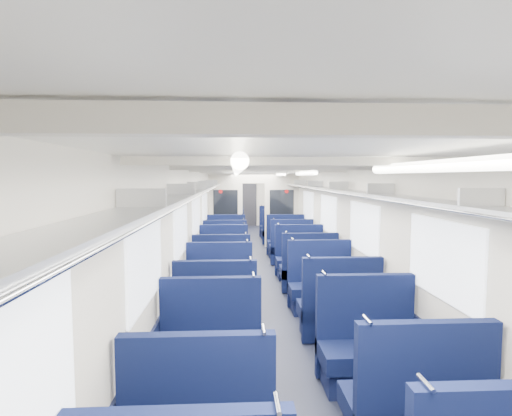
{
  "coord_description": "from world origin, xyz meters",
  "views": [
    {
      "loc": [
        -0.57,
        -8.78,
        2.2
      ],
      "look_at": [
        0.05,
        3.04,
        1.27
      ],
      "focal_mm": 27.77,
      "sensor_mm": 36.0,
      "label": 1
    }
  ],
  "objects_px": {
    "seat_10": "(219,293)",
    "seat_5": "(415,413)",
    "seat_23": "(274,228)",
    "seat_19": "(286,243)",
    "end_door": "(248,204)",
    "seat_13": "(308,272)",
    "seat_6": "(210,356)",
    "seat_22": "(228,229)",
    "seat_14": "(224,261)",
    "bulkhead": "(254,208)",
    "seat_15": "(300,261)",
    "seat_8": "(216,317)",
    "seat_20": "(228,233)",
    "seat_12": "(222,275)",
    "seat_9": "(339,312)",
    "seat_11": "(321,289)",
    "seat_18": "(226,243)",
    "seat_7": "(368,351)",
    "seat_17": "(291,250)",
    "seat_21": "(278,233)"
  },
  "relations": [
    {
      "from": "seat_14",
      "to": "seat_22",
      "type": "bearing_deg",
      "value": 90.0
    },
    {
      "from": "seat_15",
      "to": "seat_22",
      "type": "height_order",
      "value": "same"
    },
    {
      "from": "bulkhead",
      "to": "seat_15",
      "type": "xyz_separation_m",
      "value": [
        0.83,
        -3.85,
        -0.87
      ]
    },
    {
      "from": "seat_13",
      "to": "seat_22",
      "type": "relative_size",
      "value": 1.0
    },
    {
      "from": "seat_19",
      "to": "seat_23",
      "type": "xyz_separation_m",
      "value": [
        0.0,
        3.37,
        0.0
      ]
    },
    {
      "from": "seat_9",
      "to": "seat_11",
      "type": "height_order",
      "value": "same"
    },
    {
      "from": "bulkhead",
      "to": "seat_11",
      "type": "bearing_deg",
      "value": -82.1
    },
    {
      "from": "seat_20",
      "to": "end_door",
      "type": "bearing_deg",
      "value": 80.13
    },
    {
      "from": "seat_23",
      "to": "seat_8",
      "type": "bearing_deg",
      "value": -100.34
    },
    {
      "from": "seat_6",
      "to": "seat_11",
      "type": "height_order",
      "value": "same"
    },
    {
      "from": "seat_10",
      "to": "seat_5",
      "type": "bearing_deg",
      "value": -63.3
    },
    {
      "from": "seat_23",
      "to": "seat_5",
      "type": "bearing_deg",
      "value": -90.0
    },
    {
      "from": "bulkhead",
      "to": "seat_12",
      "type": "distance_m",
      "value": 5.13
    },
    {
      "from": "seat_7",
      "to": "seat_9",
      "type": "relative_size",
      "value": 1.0
    },
    {
      "from": "seat_10",
      "to": "seat_18",
      "type": "bearing_deg",
      "value": 90.0
    },
    {
      "from": "seat_6",
      "to": "seat_22",
      "type": "distance_m",
      "value": 10.06
    },
    {
      "from": "end_door",
      "to": "seat_10",
      "type": "relative_size",
      "value": 1.69
    },
    {
      "from": "seat_7",
      "to": "seat_9",
      "type": "xyz_separation_m",
      "value": [
        0.0,
        1.2,
        0.0
      ]
    },
    {
      "from": "seat_15",
      "to": "seat_17",
      "type": "height_order",
      "value": "same"
    },
    {
      "from": "seat_10",
      "to": "seat_13",
      "type": "distance_m",
      "value": 2.08
    },
    {
      "from": "seat_10",
      "to": "seat_20",
      "type": "relative_size",
      "value": 1.0
    },
    {
      "from": "seat_13",
      "to": "seat_7",
      "type": "bearing_deg",
      "value": -90.0
    },
    {
      "from": "seat_23",
      "to": "seat_22",
      "type": "bearing_deg",
      "value": -174.4
    },
    {
      "from": "seat_15",
      "to": "seat_21",
      "type": "bearing_deg",
      "value": 90.0
    },
    {
      "from": "seat_10",
      "to": "seat_11",
      "type": "xyz_separation_m",
      "value": [
        1.66,
        0.14,
        0.0
      ]
    },
    {
      "from": "seat_5",
      "to": "seat_23",
      "type": "bearing_deg",
      "value": 90.0
    },
    {
      "from": "end_door",
      "to": "seat_13",
      "type": "bearing_deg",
      "value": -85.39
    },
    {
      "from": "seat_6",
      "to": "seat_13",
      "type": "bearing_deg",
      "value": 64.55
    },
    {
      "from": "seat_23",
      "to": "seat_19",
      "type": "bearing_deg",
      "value": -90.0
    },
    {
      "from": "seat_12",
      "to": "end_door",
      "type": "bearing_deg",
      "value": 85.44
    },
    {
      "from": "seat_6",
      "to": "seat_17",
      "type": "relative_size",
      "value": 1.0
    },
    {
      "from": "bulkhead",
      "to": "seat_17",
      "type": "relative_size",
      "value": 2.37
    },
    {
      "from": "seat_6",
      "to": "seat_23",
      "type": "bearing_deg",
      "value": 80.78
    },
    {
      "from": "bulkhead",
      "to": "seat_14",
      "type": "distance_m",
      "value": 3.98
    },
    {
      "from": "bulkhead",
      "to": "seat_19",
      "type": "bearing_deg",
      "value": -61.06
    },
    {
      "from": "seat_19",
      "to": "seat_7",
      "type": "bearing_deg",
      "value": -90.0
    },
    {
      "from": "seat_9",
      "to": "seat_17",
      "type": "distance_m",
      "value": 4.64
    },
    {
      "from": "seat_10",
      "to": "seat_14",
      "type": "bearing_deg",
      "value": 90.0
    },
    {
      "from": "seat_13",
      "to": "seat_19",
      "type": "distance_m",
      "value": 3.37
    },
    {
      "from": "seat_11",
      "to": "seat_14",
      "type": "xyz_separation_m",
      "value": [
        -1.66,
        2.19,
        0.0
      ]
    },
    {
      "from": "seat_8",
      "to": "seat_23",
      "type": "bearing_deg",
      "value": 79.66
    },
    {
      "from": "seat_11",
      "to": "seat_15",
      "type": "height_order",
      "value": "same"
    },
    {
      "from": "seat_12",
      "to": "seat_19",
      "type": "distance_m",
      "value": 3.86
    },
    {
      "from": "seat_5",
      "to": "seat_18",
      "type": "bearing_deg",
      "value": 101.78
    },
    {
      "from": "end_door",
      "to": "seat_6",
      "type": "height_order",
      "value": "end_door"
    },
    {
      "from": "seat_8",
      "to": "seat_12",
      "type": "distance_m",
      "value": 2.25
    },
    {
      "from": "seat_21",
      "to": "seat_10",
      "type": "bearing_deg",
      "value": -104.0
    },
    {
      "from": "seat_5",
      "to": "seat_11",
      "type": "height_order",
      "value": "same"
    },
    {
      "from": "end_door",
      "to": "seat_9",
      "type": "xyz_separation_m",
      "value": [
        0.83,
        -12.54,
        -0.64
      ]
    },
    {
      "from": "seat_23",
      "to": "end_door",
      "type": "bearing_deg",
      "value": 103.13
    }
  ]
}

